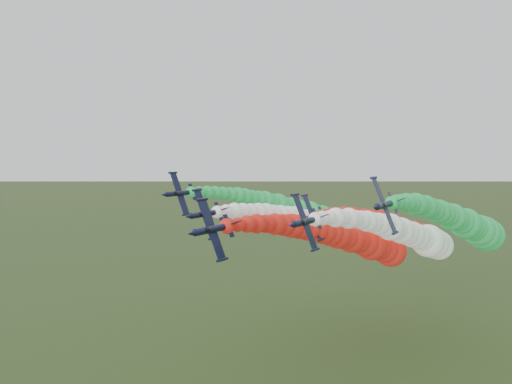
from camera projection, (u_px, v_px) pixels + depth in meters
jet_lead at (354, 240)px, 110.30m from camera, size 14.13×72.53×20.97m
jet_inner_left at (331, 228)px, 128.20m from camera, size 14.24×72.64×21.08m
jet_inner_right at (412, 235)px, 117.86m from camera, size 13.96×72.36×20.80m
jet_outer_left at (301, 212)px, 141.83m from camera, size 13.74×72.13×20.57m
jet_outer_right at (466, 225)px, 117.56m from camera, size 14.41×72.81×21.25m
jet_trail at (401, 230)px, 135.48m from camera, size 13.79×72.19×20.63m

